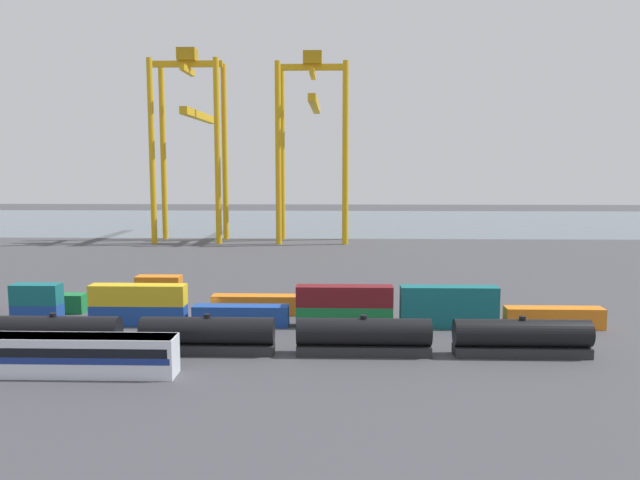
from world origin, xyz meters
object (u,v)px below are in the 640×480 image
shipping_container_10 (554,318)px  gantry_crane_central (313,127)px  shipping_container_3 (139,315)px  gantry_crane_west (191,129)px  shipping_container_6 (344,316)px  freight_tank_row (208,335)px

shipping_container_10 → gantry_crane_central: size_ratio=0.24×
shipping_container_3 → gantry_crane_west: bearing=98.7°
gantry_crane_central → shipping_container_6: bearing=-85.3°
shipping_container_3 → shipping_container_6: bearing=0.0°
shipping_container_3 → gantry_crane_west: gantry_crane_west is taller
shipping_container_3 → shipping_container_10: same height
shipping_container_3 → gantry_crane_central: bearing=78.7°
gantry_crane_west → gantry_crane_central: gantry_crane_west is taller
freight_tank_row → gantry_crane_central: gantry_crane_central is taller
shipping_container_10 → gantry_crane_west: size_ratio=0.24×
freight_tank_row → gantry_crane_west: size_ratio=1.61×
gantry_crane_central → shipping_container_10: bearing=-70.0°
shipping_container_10 → gantry_crane_west: bearing=125.7°
shipping_container_3 → freight_tank_row: bearing=-46.6°
gantry_crane_west → shipping_container_3: bearing=-81.3°
shipping_container_10 → gantry_crane_central: (-33.78, 92.80, 29.17)m
freight_tank_row → shipping_container_3: 16.48m
shipping_container_3 → shipping_container_6: size_ratio=1.00×
gantry_crane_west → gantry_crane_central: size_ratio=1.02×
shipping_container_6 → shipping_container_10: bearing=0.0°
gantry_crane_west → freight_tank_row: bearing=-76.3°
shipping_container_6 → gantry_crane_central: (-7.64, 92.80, 29.17)m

